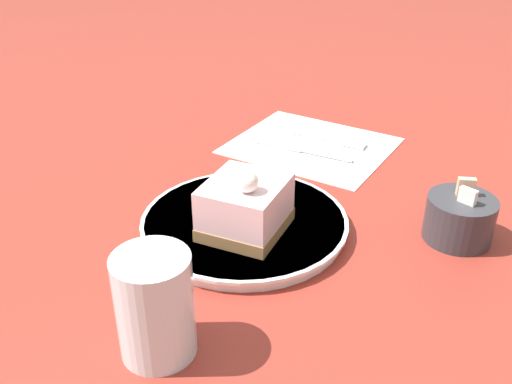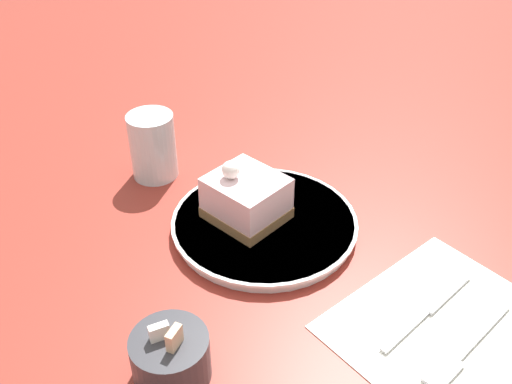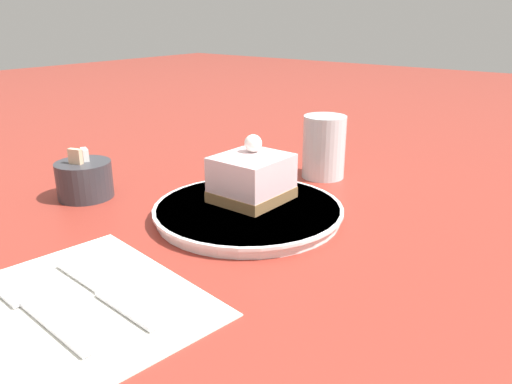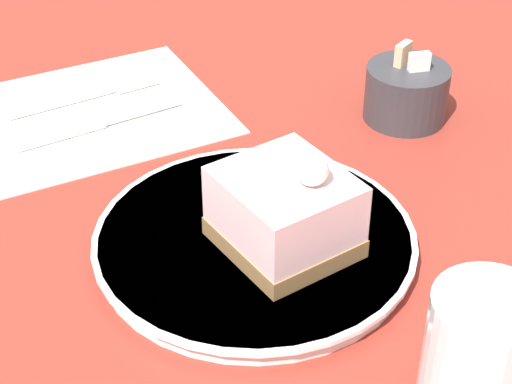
{
  "view_description": "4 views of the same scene",
  "coord_description": "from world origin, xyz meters",
  "px_view_note": "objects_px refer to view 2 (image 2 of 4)",
  "views": [
    {
      "loc": [
        0.53,
        0.22,
        0.38
      ],
      "look_at": [
        -0.01,
        -0.02,
        0.05
      ],
      "focal_mm": 40.0,
      "sensor_mm": 36.0,
      "label": 1
    },
    {
      "loc": [
        -0.4,
        0.43,
        0.5
      ],
      "look_at": [
        0.01,
        -0.03,
        0.06
      ],
      "focal_mm": 40.0,
      "sensor_mm": 36.0,
      "label": 2
    },
    {
      "loc": [
        -0.49,
        -0.41,
        0.26
      ],
      "look_at": [
        -0.01,
        -0.05,
        0.04
      ],
      "focal_mm": 35.0,
      "sensor_mm": 36.0,
      "label": 3
    },
    {
      "loc": [
        0.42,
        -0.33,
        0.43
      ],
      "look_at": [
        -0.02,
        -0.02,
        0.05
      ],
      "focal_mm": 60.0,
      "sensor_mm": 36.0,
      "label": 4
    }
  ],
  "objects_px": {
    "plate": "(264,224)",
    "drinking_glass": "(153,146)",
    "fork": "(464,350)",
    "knife": "(434,304)",
    "cake_slice": "(246,198)",
    "sugar_bowl": "(171,357)"
  },
  "relations": [
    {
      "from": "plate",
      "to": "knife",
      "type": "bearing_deg",
      "value": -173.85
    },
    {
      "from": "plate",
      "to": "drinking_glass",
      "type": "height_order",
      "value": "drinking_glass"
    },
    {
      "from": "cake_slice",
      "to": "knife",
      "type": "xyz_separation_m",
      "value": [
        -0.26,
        -0.04,
        -0.04
      ]
    },
    {
      "from": "fork",
      "to": "drinking_glass",
      "type": "relative_size",
      "value": 1.56
    },
    {
      "from": "knife",
      "to": "fork",
      "type": "bearing_deg",
      "value": 149.28
    },
    {
      "from": "knife",
      "to": "sugar_bowl",
      "type": "relative_size",
      "value": 2.16
    },
    {
      "from": "fork",
      "to": "knife",
      "type": "relative_size",
      "value": 0.92
    },
    {
      "from": "knife",
      "to": "drinking_glass",
      "type": "distance_m",
      "value": 0.46
    },
    {
      "from": "cake_slice",
      "to": "sugar_bowl",
      "type": "height_order",
      "value": "cake_slice"
    },
    {
      "from": "plate",
      "to": "cake_slice",
      "type": "distance_m",
      "value": 0.05
    },
    {
      "from": "plate",
      "to": "cake_slice",
      "type": "height_order",
      "value": "cake_slice"
    },
    {
      "from": "plate",
      "to": "drinking_glass",
      "type": "relative_size",
      "value": 2.46
    },
    {
      "from": "plate",
      "to": "drinking_glass",
      "type": "xyz_separation_m",
      "value": [
        0.21,
        0.01,
        0.04
      ]
    },
    {
      "from": "plate",
      "to": "fork",
      "type": "distance_m",
      "value": 0.3
    },
    {
      "from": "sugar_bowl",
      "to": "drinking_glass",
      "type": "distance_m",
      "value": 0.38
    },
    {
      "from": "fork",
      "to": "drinking_glass",
      "type": "height_order",
      "value": "drinking_glass"
    },
    {
      "from": "knife",
      "to": "sugar_bowl",
      "type": "bearing_deg",
      "value": 64.25
    },
    {
      "from": "sugar_bowl",
      "to": "plate",
      "type": "bearing_deg",
      "value": -70.39
    },
    {
      "from": "fork",
      "to": "sugar_bowl",
      "type": "relative_size",
      "value": 1.99
    },
    {
      "from": "fork",
      "to": "drinking_glass",
      "type": "bearing_deg",
      "value": 4.38
    },
    {
      "from": "plate",
      "to": "sugar_bowl",
      "type": "xyz_separation_m",
      "value": [
        -0.09,
        0.24,
        0.02
      ]
    },
    {
      "from": "cake_slice",
      "to": "sugar_bowl",
      "type": "relative_size",
      "value": 1.2
    }
  ]
}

